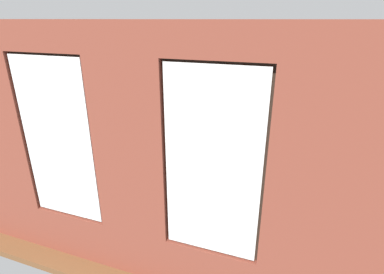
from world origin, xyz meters
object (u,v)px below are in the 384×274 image
(potted_plant_foreground_right, at_px, (134,109))
(candle_jar, at_px, (215,160))
(cup_ceramic, at_px, (199,164))
(potted_plant_corner_near_left, at_px, (337,137))
(couch_by_window, at_px, (112,211))
(potted_plant_between_couches, at_px, (197,217))
(table_plant_small, at_px, (178,158))
(media_console, at_px, (99,143))
(remote_silver, at_px, (197,163))
(potted_plant_mid_room_small, at_px, (233,154))
(potted_plant_corner_far_left, at_px, (364,258))
(potted_plant_by_left_couch, at_px, (310,168))
(potted_plant_near_tv, at_px, (91,138))
(couch_left, at_px, (336,213))
(papasan_chair, at_px, (194,135))
(coffee_table, at_px, (197,165))
(tv_flatscreen, at_px, (96,121))

(potted_plant_foreground_right, bearing_deg, candle_jar, 149.04)
(cup_ceramic, distance_m, potted_plant_corner_near_left, 3.34)
(couch_by_window, bearing_deg, potted_plant_between_couches, -177.81)
(table_plant_small, distance_m, potted_plant_corner_near_left, 3.72)
(media_console, distance_m, potted_plant_between_couches, 4.22)
(couch_by_window, xyz_separation_m, cup_ceramic, (-0.88, -1.79, 0.14))
(remote_silver, relative_size, potted_plant_mid_room_small, 0.30)
(potted_plant_corner_far_left, xyz_separation_m, potted_plant_by_left_couch, (0.55, -2.61, -0.20))
(media_console, bearing_deg, remote_silver, 169.34)
(potted_plant_foreground_right, bearing_deg, potted_plant_near_tv, 96.83)
(couch_left, height_order, potted_plant_near_tv, potted_plant_near_tv)
(table_plant_small, distance_m, media_console, 2.54)
(potted_plant_by_left_couch, bearing_deg, papasan_chair, -17.18)
(coffee_table, bearing_deg, papasan_chair, -68.11)
(papasan_chair, distance_m, potted_plant_between_couches, 3.54)
(candle_jar, xyz_separation_m, papasan_chair, (0.93, -1.33, -0.05))
(table_plant_small, bearing_deg, potted_plant_foreground_right, -42.52)
(cup_ceramic, height_order, potted_plant_corner_far_left, potted_plant_corner_far_left)
(couch_by_window, bearing_deg, potted_plant_near_tv, -45.81)
(coffee_table, height_order, potted_plant_by_left_couch, potted_plant_by_left_couch)
(potted_plant_near_tv, bearing_deg, potted_plant_by_left_couch, -167.53)
(couch_by_window, distance_m, cup_ceramic, 2.00)
(couch_left, distance_m, papasan_chair, 3.88)
(remote_silver, height_order, potted_plant_corner_near_left, potted_plant_corner_near_left)
(potted_plant_mid_room_small, distance_m, potted_plant_between_couches, 2.60)
(candle_jar, xyz_separation_m, potted_plant_by_left_couch, (-1.85, -0.47, -0.08))
(candle_jar, relative_size, tv_flatscreen, 0.12)
(table_plant_small, xyz_separation_m, potted_plant_between_couches, (-1.03, 1.74, 0.01))
(tv_flatscreen, relative_size, potted_plant_between_couches, 0.91)
(papasan_chair, relative_size, potted_plant_between_couches, 0.90)
(tv_flatscreen, distance_m, potted_plant_between_couches, 4.22)
(couch_left, bearing_deg, cup_ceramic, -108.40)
(potted_plant_by_left_couch, bearing_deg, potted_plant_near_tv, 12.47)
(couch_left, height_order, papasan_chair, couch_left)
(table_plant_small, xyz_separation_m, potted_plant_corner_near_left, (-3.12, -2.02, 0.14))
(table_plant_small, distance_m, potted_plant_between_couches, 2.02)
(potted_plant_mid_room_small, relative_size, potted_plant_between_couches, 0.49)
(cup_ceramic, height_order, candle_jar, candle_jar)
(papasan_chair, relative_size, potted_plant_foreground_right, 0.75)
(couch_left, relative_size, potted_plant_between_couches, 1.64)
(papasan_chair, bearing_deg, table_plant_small, 97.59)
(couch_by_window, xyz_separation_m, potted_plant_corner_near_left, (-3.53, -3.82, 0.32))
(potted_plant_mid_room_small, relative_size, potted_plant_corner_far_left, 0.62)
(coffee_table, height_order, cup_ceramic, cup_ceramic)
(tv_flatscreen, bearing_deg, potted_plant_corner_far_left, 155.42)
(table_plant_small, xyz_separation_m, potted_plant_mid_room_small, (-0.96, -0.85, -0.13))
(cup_ceramic, height_order, potted_plant_near_tv, potted_plant_near_tv)
(media_console, bearing_deg, potted_plant_foreground_right, -101.92)
(table_plant_small, relative_size, potted_plant_foreground_right, 0.13)
(potted_plant_mid_room_small, xyz_separation_m, potted_plant_by_left_couch, (-1.61, 0.13, 0.01))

